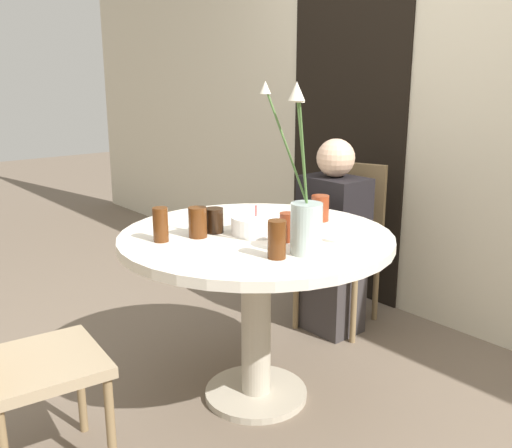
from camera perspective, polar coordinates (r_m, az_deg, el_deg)
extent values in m
plane|color=#6B5B4C|center=(2.64, 0.00, -16.78)|extent=(16.00, 16.00, 0.00)
cube|color=beige|center=(3.25, 18.44, 12.59)|extent=(8.00, 0.05, 2.60)
cube|color=black|center=(3.64, 8.97, 8.95)|extent=(0.90, 0.01, 2.05)
cylinder|color=silver|center=(2.34, 0.00, -1.42)|extent=(1.13, 1.13, 0.04)
cylinder|color=#B7AD99|center=(2.47, 0.00, -9.45)|extent=(0.13, 0.13, 0.68)
cylinder|color=#B7AD99|center=(2.63, 0.00, -16.50)|extent=(0.45, 0.45, 0.03)
cube|color=#9E896B|center=(3.19, 8.20, -2.91)|extent=(0.51, 0.51, 0.04)
cube|color=olive|center=(3.29, 9.60, 2.08)|extent=(0.37, 0.16, 0.46)
cylinder|color=olive|center=(3.19, 4.02, -7.03)|extent=(0.03, 0.03, 0.40)
cylinder|color=olive|center=(3.06, 9.75, -8.17)|extent=(0.03, 0.03, 0.40)
cylinder|color=olive|center=(3.47, 6.58, -5.22)|extent=(0.03, 0.03, 0.40)
cylinder|color=olive|center=(3.36, 11.89, -6.16)|extent=(0.03, 0.03, 0.40)
cube|color=#9E896B|center=(2.14, -20.68, -12.99)|extent=(0.44, 0.44, 0.04)
cylinder|color=olive|center=(2.14, -14.31, -19.25)|extent=(0.03, 0.03, 0.40)
cylinder|color=olive|center=(2.42, -17.14, -15.18)|extent=(0.03, 0.03, 0.40)
cylinder|color=white|center=(2.33, -0.04, -0.10)|extent=(0.20, 0.20, 0.07)
cylinder|color=#E54C4C|center=(2.31, -0.04, 1.31)|extent=(0.01, 0.01, 0.04)
cylinder|color=#B2C6C1|center=(2.06, 5.05, -0.45)|extent=(0.12, 0.12, 0.19)
cylinder|color=#4C7538|center=(1.99, 4.74, 7.25)|extent=(0.02, 0.07, 0.38)
cone|color=silver|center=(1.95, 4.35, 12.68)|extent=(0.04, 0.04, 0.04)
cylinder|color=#4C7538|center=(2.02, 3.07, 7.77)|extent=(0.13, 0.10, 0.41)
cone|color=silver|center=(2.02, 0.94, 13.50)|extent=(0.04, 0.04, 0.04)
cylinder|color=#4C7538|center=(1.98, 4.62, 7.47)|extent=(0.01, 0.07, 0.39)
cone|color=silver|center=(1.95, 4.09, 13.13)|extent=(0.06, 0.06, 0.06)
cylinder|color=silver|center=(2.32, 8.65, -1.13)|extent=(0.21, 0.21, 0.01)
cylinder|color=#51280F|center=(2.28, -5.85, 0.17)|extent=(0.07, 0.07, 0.12)
cylinder|color=#51280F|center=(2.24, -9.52, -0.06)|extent=(0.06, 0.06, 0.14)
cylinder|color=maroon|center=(2.22, 3.17, -0.31)|extent=(0.06, 0.06, 0.11)
cylinder|color=black|center=(2.35, -4.22, 0.37)|extent=(0.08, 0.08, 0.10)
cylinder|color=maroon|center=(2.55, 6.43, 1.59)|extent=(0.08, 0.08, 0.11)
cylinder|color=#51280F|center=(2.01, 2.10, -1.55)|extent=(0.07, 0.07, 0.14)
cube|color=#383333|center=(3.19, 7.50, -6.73)|extent=(0.31, 0.24, 0.44)
cube|color=black|center=(3.06, 7.77, 0.80)|extent=(0.34, 0.24, 0.42)
sphere|color=#D1A889|center=(3.00, 7.98, 6.56)|extent=(0.20, 0.20, 0.20)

